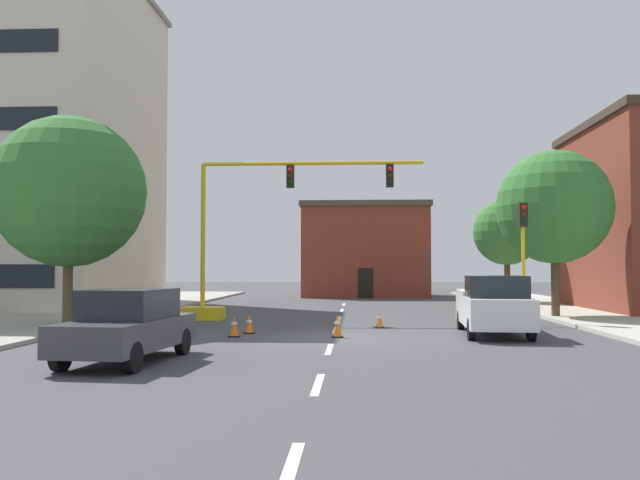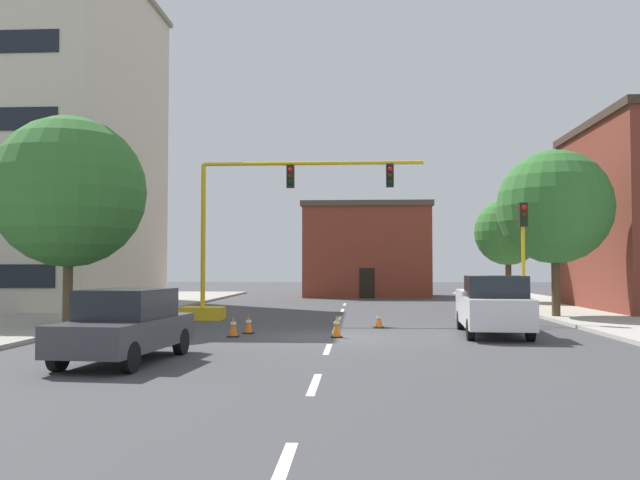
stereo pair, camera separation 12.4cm
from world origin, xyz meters
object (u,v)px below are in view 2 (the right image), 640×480
sedan_dark_gray_near_left (126,325)px  traffic_cone_roadside_a (379,320)px  traffic_cone_roadside_b (233,327)px  tree_left_near (69,192)px  traffic_cone_roadside_c (249,324)px  pickup_truck_white (492,306)px  tree_right_far (508,232)px  tree_right_mid (555,207)px  traffic_light_pole_right (523,235)px  traffic_cone_roadside_d (337,326)px  traffic_signal_gantry (235,266)px

sedan_dark_gray_near_left → traffic_cone_roadside_a: (6.32, 9.25, -0.59)m
traffic_cone_roadside_b → traffic_cone_roadside_a: bearing=35.5°
tree_left_near → traffic_cone_roadside_c: bearing=-12.9°
pickup_truck_white → traffic_cone_roadside_c: 8.26m
traffic_cone_roadside_c → pickup_truck_white: bearing=-0.3°
tree_right_far → traffic_cone_roadside_a: bearing=-116.8°
tree_left_near → tree_right_mid: 20.19m
pickup_truck_white → traffic_cone_roadside_a: 4.44m
traffic_light_pole_right → traffic_cone_roadside_b: 12.06m
pickup_truck_white → sedan_dark_gray_near_left: 12.19m
traffic_cone_roadside_a → traffic_cone_roadside_c: bearing=-153.2°
traffic_cone_roadside_b → tree_left_near: bearing=157.7°
tree_right_far → traffic_cone_roadside_d: bearing=-116.3°
traffic_cone_roadside_d → pickup_truck_white: bearing=11.7°
tree_right_far → traffic_signal_gantry: bearing=-137.7°
tree_left_near → tree_right_mid: tree_left_near is taller
tree_left_near → traffic_cone_roadside_b: 8.74m
sedan_dark_gray_near_left → traffic_cone_roadside_d: bearing=50.3°
traffic_light_pole_right → tree_right_far: tree_right_far is taller
tree_left_near → traffic_cone_roadside_b: (6.78, -2.78, -4.76)m
traffic_signal_gantry → traffic_cone_roadside_a: 7.31m
sedan_dark_gray_near_left → traffic_signal_gantry: bearing=88.9°
traffic_light_pole_right → pickup_truck_white: traffic_light_pole_right is taller
traffic_cone_roadside_c → traffic_cone_roadside_d: size_ratio=0.88×
tree_left_near → traffic_signal_gantry: bearing=37.1°
traffic_signal_gantry → tree_right_far: bearing=42.3°
traffic_cone_roadside_c → tree_left_near: bearing=167.1°
tree_left_near → sedan_dark_gray_near_left: size_ratio=1.71×
tree_left_near → sedan_dark_gray_near_left: 10.93m
traffic_light_pole_right → sedan_dark_gray_near_left: 16.35m
tree_right_far → tree_left_near: bearing=-139.1°
traffic_light_pole_right → tree_left_near: (-17.30, -2.18, 1.57)m
pickup_truck_white → traffic_cone_roadside_b: (-8.54, -1.12, -0.64)m
traffic_light_pole_right → tree_right_far: (2.80, 15.26, 0.92)m
tree_right_mid → pickup_truck_white: 9.06m
sedan_dark_gray_near_left → traffic_cone_roadside_b: sedan_dark_gray_near_left is taller
traffic_signal_gantry → pickup_truck_white: traffic_signal_gantry is taller
traffic_cone_roadside_b → traffic_cone_roadside_c: traffic_cone_roadside_b is taller
traffic_cone_roadside_d → tree_right_far: bearing=63.7°
sedan_dark_gray_near_left → traffic_cone_roadside_d: size_ratio=6.33×
pickup_truck_white → traffic_cone_roadside_d: size_ratio=7.51×
tree_right_mid → sedan_dark_gray_near_left: size_ratio=1.60×
tree_left_near → tree_right_mid: bearing=15.4°
pickup_truck_white → traffic_cone_roadside_b: pickup_truck_white is taller
traffic_light_pole_right → sedan_dark_gray_near_left: bearing=-138.1°
sedan_dark_gray_near_left → traffic_cone_roadside_a: bearing=55.6°
traffic_cone_roadside_c → traffic_signal_gantry: bearing=105.1°
tree_left_near → traffic_cone_roadside_b: tree_left_near is taller
tree_left_near → traffic_cone_roadside_d: (10.14, -2.74, -4.73)m
pickup_truck_white → traffic_cone_roadside_a: bearing=147.9°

